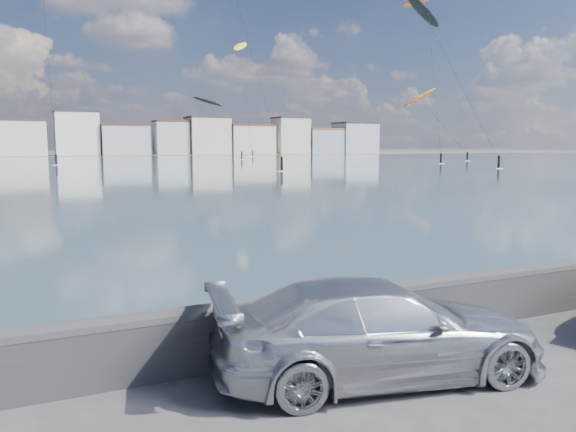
% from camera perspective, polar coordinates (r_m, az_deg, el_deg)
% --- Properties ---
extents(bay_water, '(500.00, 177.00, 0.00)m').
position_cam_1_polar(bay_water, '(97.17, -22.81, 4.64)').
color(bay_water, '#344F59').
rests_on(bay_water, ground).
extents(far_shore_strip, '(500.00, 60.00, 0.00)m').
position_cam_1_polar(far_shore_strip, '(205.60, -23.93, 5.69)').
color(far_shore_strip, '#4C473D').
rests_on(far_shore_strip, ground).
extents(seawall, '(400.00, 0.36, 1.08)m').
position_cam_1_polar(seawall, '(9.40, -2.26, -11.10)').
color(seawall, '#28282B').
rests_on(seawall, ground).
extents(far_buildings, '(240.79, 13.26, 14.60)m').
position_cam_1_polar(far_buildings, '(191.62, -23.55, 7.43)').
color(far_buildings, beige).
rests_on(far_buildings, ground).
extents(car_silver, '(5.44, 3.01, 1.49)m').
position_cam_1_polar(car_silver, '(8.84, 9.19, -11.27)').
color(car_silver, '#B8BABF').
rests_on(car_silver, ground).
extents(kitesurfer_0, '(8.24, 17.40, 15.73)m').
position_cam_1_polar(kitesurfer_0, '(142.78, -8.08, 11.35)').
color(kitesurfer_0, black).
rests_on(kitesurfer_0, ground).
extents(kitesurfer_2, '(8.21, 12.57, 35.15)m').
position_cam_1_polar(kitesurfer_2, '(175.49, -4.87, 16.68)').
color(kitesurfer_2, yellow).
rests_on(kitesurfer_2, ground).
extents(kitesurfer_6, '(8.68, 15.17, 16.98)m').
position_cam_1_polar(kitesurfer_6, '(134.65, 13.29, 11.55)').
color(kitesurfer_6, orange).
rests_on(kitesurfer_6, ground).
extents(kitesurfer_15, '(9.22, 17.06, 27.39)m').
position_cam_1_polar(kitesurfer_15, '(98.38, 13.64, 19.43)').
color(kitesurfer_15, black).
rests_on(kitesurfer_15, ground).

